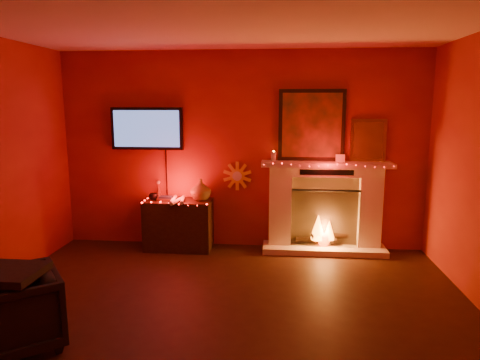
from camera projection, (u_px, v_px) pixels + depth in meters
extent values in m
plane|color=black|center=(215.00, 339.00, 3.67)|extent=(5.00, 5.00, 0.00)
plane|color=beige|center=(211.00, 7.00, 3.19)|extent=(5.00, 5.00, 0.00)
plane|color=maroon|center=(241.00, 151.00, 5.88)|extent=(5.00, 0.00, 5.00)
cube|color=beige|center=(324.00, 249.00, 5.81)|extent=(1.65, 0.40, 0.08)
cube|color=beige|center=(280.00, 210.00, 5.86)|extent=(0.30, 0.22, 0.95)
cube|color=beige|center=(369.00, 212.00, 5.76)|extent=(0.30, 0.22, 0.95)
cube|color=beige|center=(326.00, 171.00, 5.71)|extent=(1.50, 0.22, 0.14)
cube|color=beige|center=(327.00, 164.00, 5.64)|extent=(1.72, 0.34, 0.06)
cube|color=#87684E|center=(324.00, 210.00, 5.87)|extent=(0.90, 0.10, 0.95)
cube|color=black|center=(325.00, 219.00, 5.71)|extent=(0.90, 0.02, 0.78)
cylinder|color=black|center=(316.00, 240.00, 5.86)|extent=(0.55, 0.09, 0.09)
cylinder|color=black|center=(329.00, 236.00, 5.85)|extent=(0.51, 0.18, 0.08)
cone|color=orange|center=(318.00, 227.00, 5.83)|extent=(0.20, 0.20, 0.34)
cone|color=orange|center=(329.00, 230.00, 5.83)|extent=(0.16, 0.16, 0.26)
sphere|color=#FF3F07|center=(324.00, 239.00, 5.85)|extent=(0.18, 0.18, 0.18)
cube|color=black|center=(312.00, 125.00, 5.70)|extent=(0.88, 0.05, 0.95)
cube|color=#C4451A|center=(312.00, 125.00, 5.67)|extent=(0.78, 0.01, 0.85)
cube|color=#AB8E32|center=(368.00, 140.00, 5.67)|extent=(0.46, 0.04, 0.56)
cube|color=olive|center=(369.00, 140.00, 5.65)|extent=(0.38, 0.01, 0.48)
cylinder|color=beige|center=(274.00, 157.00, 5.73)|extent=(0.07, 0.07, 0.12)
cube|color=beige|center=(340.00, 158.00, 5.64)|extent=(0.12, 0.01, 0.10)
cube|color=black|center=(147.00, 129.00, 5.90)|extent=(1.00, 0.06, 0.58)
cube|color=#4869BB|center=(146.00, 129.00, 5.87)|extent=(0.92, 0.01, 0.50)
cylinder|color=black|center=(166.00, 173.00, 6.00)|extent=(0.02, 0.02, 0.66)
cylinder|color=gold|center=(237.00, 176.00, 5.93)|extent=(0.20, 0.03, 0.20)
cylinder|color=beige|center=(237.00, 176.00, 5.91)|extent=(0.13, 0.01, 0.13)
cube|color=black|center=(179.00, 224.00, 5.90)|extent=(0.91, 0.45, 0.69)
imported|color=brown|center=(201.00, 189.00, 5.82)|extent=(0.28, 0.28, 0.29)
imported|color=black|center=(153.00, 197.00, 5.84)|extent=(0.12, 0.12, 0.09)
cylinder|color=beige|center=(173.00, 200.00, 5.76)|extent=(0.08, 0.38, 0.05)
cylinder|color=beige|center=(177.00, 201.00, 5.68)|extent=(0.11, 0.38, 0.05)
cylinder|color=beige|center=(183.00, 200.00, 5.74)|extent=(0.11, 0.38, 0.05)
cube|color=#532417|center=(165.00, 199.00, 5.82)|extent=(0.20, 0.14, 0.03)
cube|color=#1F3549|center=(166.00, 197.00, 5.83)|extent=(0.17, 0.12, 0.02)
imported|color=black|center=(13.00, 312.00, 3.47)|extent=(0.98, 0.98, 0.64)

